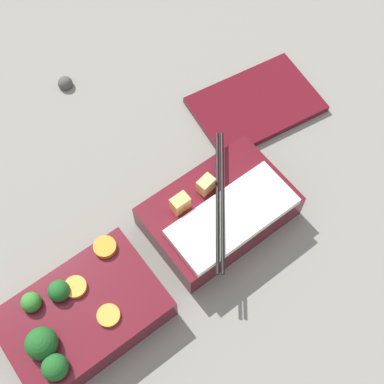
% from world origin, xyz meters
% --- Properties ---
extents(ground_plane, '(3.00, 3.00, 0.00)m').
position_xyz_m(ground_plane, '(0.00, 0.00, 0.00)').
color(ground_plane, slate).
extents(bento_tray_vegetable, '(0.21, 0.14, 0.08)m').
position_xyz_m(bento_tray_vegetable, '(-0.14, 0.00, 0.03)').
color(bento_tray_vegetable, '#510F19').
rests_on(bento_tray_vegetable, ground_plane).
extents(bento_tray_rice, '(0.21, 0.18, 0.07)m').
position_xyz_m(bento_tray_rice, '(0.11, 0.01, 0.03)').
color(bento_tray_rice, '#510F19').
rests_on(bento_tray_rice, ground_plane).
extents(bento_lid, '(0.22, 0.16, 0.01)m').
position_xyz_m(bento_lid, '(0.29, 0.14, 0.01)').
color(bento_lid, '#510F19').
rests_on(bento_lid, ground_plane).
extents(pebble_0, '(0.03, 0.03, 0.03)m').
position_xyz_m(pebble_0, '(0.06, 0.37, 0.01)').
color(pebble_0, '#474442').
rests_on(pebble_0, ground_plane).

